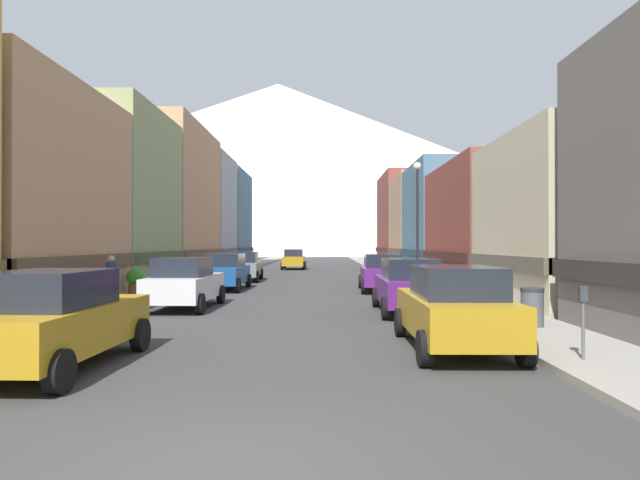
% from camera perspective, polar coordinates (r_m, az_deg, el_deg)
% --- Properties ---
extents(ground_plane, '(400.00, 400.00, 0.00)m').
position_cam_1_polar(ground_plane, '(5.84, -10.60, -23.07)').
color(ground_plane, '#373737').
extents(sidewalk_left, '(2.50, 100.00, 0.15)m').
position_cam_1_polar(sidewalk_left, '(41.00, -9.90, -3.45)').
color(sidewalk_left, gray).
rests_on(sidewalk_left, ground).
extents(sidewalk_right, '(2.50, 100.00, 0.15)m').
position_cam_1_polar(sidewalk_right, '(40.69, 7.73, -3.48)').
color(sidewalk_right, gray).
rests_on(sidewalk_right, ground).
extents(storefront_left_2, '(10.17, 8.52, 9.27)m').
position_cam_1_polar(storefront_left_2, '(31.60, -24.92, 3.66)').
color(storefront_left_2, '#8C9966').
rests_on(storefront_left_2, ground).
extents(storefront_left_3, '(7.00, 12.03, 10.64)m').
position_cam_1_polar(storefront_left_3, '(40.83, -16.61, 3.66)').
color(storefront_left_3, tan).
rests_on(storefront_left_3, ground).
extents(storefront_left_4, '(8.06, 8.64, 10.29)m').
position_cam_1_polar(storefront_left_4, '(51.12, -13.72, 2.65)').
color(storefront_left_4, '#99A5B2').
rests_on(storefront_left_4, ground).
extents(storefront_left_5, '(7.63, 10.85, 10.19)m').
position_cam_1_polar(storefront_left_5, '(60.98, -11.20, 2.10)').
color(storefront_left_5, slate).
rests_on(storefront_left_5, ground).
extents(storefront_right_1, '(8.41, 8.05, 6.18)m').
position_cam_1_polar(storefront_right_1, '(22.32, 28.51, 1.50)').
color(storefront_right_1, beige).
rests_on(storefront_right_1, ground).
extents(storefront_right_2, '(6.33, 10.66, 6.55)m').
position_cam_1_polar(storefront_right_2, '(30.80, 18.29, 1.28)').
color(storefront_right_2, brown).
rests_on(storefront_right_2, ground).
extents(storefront_right_3, '(7.56, 9.70, 8.08)m').
position_cam_1_polar(storefront_right_3, '(41.20, 14.54, 1.88)').
color(storefront_right_3, slate).
rests_on(storefront_right_3, ground).
extents(storefront_right_4, '(9.54, 8.77, 8.42)m').
position_cam_1_polar(storefront_right_4, '(50.69, 12.99, 1.64)').
color(storefront_right_4, tan).
rests_on(storefront_right_4, ground).
extents(storefront_right_5, '(9.50, 11.57, 9.85)m').
position_cam_1_polar(storefront_right_5, '(60.85, 10.83, 1.95)').
color(storefront_right_5, brown).
rests_on(storefront_right_5, ground).
extents(car_left_0, '(2.18, 4.46, 1.78)m').
position_cam_1_polar(car_left_0, '(10.95, -26.03, -7.45)').
color(car_left_0, '#B28419').
rests_on(car_left_0, ground).
extents(car_left_1, '(2.11, 4.42, 1.78)m').
position_cam_1_polar(car_left_1, '(19.53, -14.00, -4.37)').
color(car_left_1, silver).
rests_on(car_left_1, ground).
extents(car_left_2, '(2.11, 4.42, 1.78)m').
position_cam_1_polar(car_left_2, '(27.10, -9.93, -3.27)').
color(car_left_2, '#19478C').
rests_on(car_left_2, ground).
extents(car_left_3, '(2.21, 4.47, 1.78)m').
position_cam_1_polar(car_left_3, '(33.35, -7.98, -2.73)').
color(car_left_3, slate).
rests_on(car_left_3, ground).
extents(car_right_0, '(2.09, 4.41, 1.78)m').
position_cam_1_polar(car_right_0, '(11.93, 13.91, -6.90)').
color(car_right_0, '#B28419').
rests_on(car_right_0, ground).
extents(car_right_1, '(2.09, 4.41, 1.78)m').
position_cam_1_polar(car_right_1, '(17.92, 9.29, -4.73)').
color(car_right_1, '#591E72').
rests_on(car_right_1, ground).
extents(car_right_2, '(2.17, 4.45, 1.78)m').
position_cam_1_polar(car_right_2, '(26.04, 6.47, -3.39)').
color(car_right_2, '#591E72').
rests_on(car_right_2, ground).
extents(car_driving_0, '(2.06, 4.40, 1.78)m').
position_cam_1_polar(car_driving_0, '(48.56, -2.76, -2.01)').
color(car_driving_0, '#B28419').
rests_on(car_driving_0, ground).
extents(parking_meter_near, '(0.14, 0.10, 1.33)m').
position_cam_1_polar(parking_meter_near, '(11.06, 25.85, -6.79)').
color(parking_meter_near, '#595960').
rests_on(parking_meter_near, sidewalk_right).
extents(trash_bin_right, '(0.59, 0.59, 0.98)m').
position_cam_1_polar(trash_bin_right, '(14.96, 21.35, -6.55)').
color(trash_bin_right, '#4C5156').
rests_on(trash_bin_right, sidewalk_right).
extents(potted_plant_0, '(0.48, 0.48, 0.84)m').
position_cam_1_polar(potted_plant_0, '(22.94, 15.49, -4.48)').
color(potted_plant_0, '#4C4C51').
rests_on(potted_plant_0, sidewalk_right).
extents(potted_plant_1, '(0.70, 0.70, 1.05)m').
position_cam_1_polar(potted_plant_1, '(24.46, -18.85, -3.97)').
color(potted_plant_1, brown).
rests_on(potted_plant_1, sidewalk_left).
extents(pedestrian_1, '(0.36, 0.36, 1.70)m').
position_cam_1_polar(pedestrian_1, '(20.00, -21.03, -4.15)').
color(pedestrian_1, navy).
rests_on(pedestrian_1, sidewalk_left).
extents(streetlamp_right, '(0.36, 0.36, 5.86)m').
position_cam_1_polar(streetlamp_right, '(25.41, 10.17, 3.51)').
color(streetlamp_right, black).
rests_on(streetlamp_right, sidewalk_right).
extents(mountain_backdrop, '(346.16, 346.16, 80.72)m').
position_cam_1_polar(mountain_backdrop, '(268.92, -4.40, 7.73)').
color(mountain_backdrop, silver).
rests_on(mountain_backdrop, ground).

